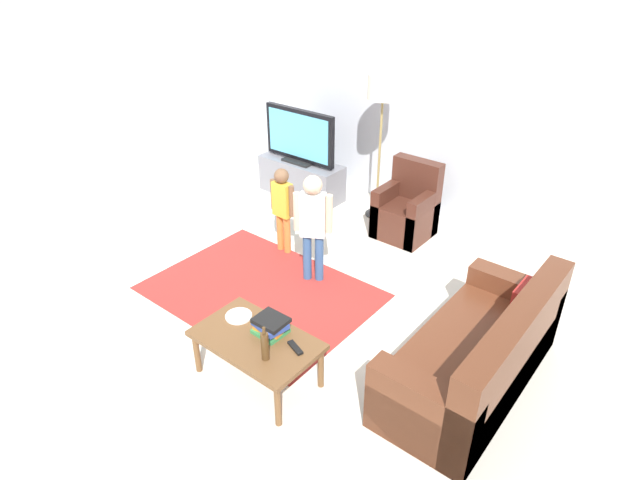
{
  "coord_description": "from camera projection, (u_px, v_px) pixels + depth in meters",
  "views": [
    {
      "loc": [
        2.75,
        -2.81,
        3.18
      ],
      "look_at": [
        0.0,
        0.6,
        0.65
      ],
      "focal_mm": 30.08,
      "sensor_mm": 36.0,
      "label": 1
    }
  ],
  "objects": [
    {
      "name": "ground",
      "position": [
        280.0,
        326.0,
        4.98
      ],
      "size": [
        7.8,
        7.8,
        0.0
      ],
      "primitive_type": "plane",
      "color": "beige"
    },
    {
      "name": "wall_back",
      "position": [
        447.0,
        110.0,
        6.33
      ],
      "size": [
        6.0,
        0.12,
        2.7
      ],
      "primitive_type": "cube",
      "color": "silver",
      "rests_on": "ground"
    },
    {
      "name": "wall_left",
      "position": [
        75.0,
        122.0,
        5.93
      ],
      "size": [
        0.12,
        6.0,
        2.7
      ],
      "primitive_type": "cube",
      "color": "silver",
      "rests_on": "ground"
    },
    {
      "name": "area_rug",
      "position": [
        261.0,
        291.0,
        5.44
      ],
      "size": [
        2.2,
        1.6,
        0.01
      ],
      "primitive_type": "cube",
      "color": "#9E2D28",
      "rests_on": "ground"
    },
    {
      "name": "tv_stand",
      "position": [
        301.0,
        179.0,
        7.32
      ],
      "size": [
        1.2,
        0.44,
        0.5
      ],
      "color": "slate",
      "rests_on": "ground"
    },
    {
      "name": "tv",
      "position": [
        300.0,
        137.0,
        7.01
      ],
      "size": [
        1.1,
        0.28,
        0.71
      ],
      "color": "black",
      "rests_on": "tv_stand"
    },
    {
      "name": "couch",
      "position": [
        482.0,
        359.0,
        4.17
      ],
      "size": [
        0.8,
        1.8,
        0.86
      ],
      "color": "brown",
      "rests_on": "ground"
    },
    {
      "name": "armchair",
      "position": [
        407.0,
        211.0,
        6.35
      ],
      "size": [
        0.6,
        0.6,
        0.9
      ],
      "color": "#472319",
      "rests_on": "ground"
    },
    {
      "name": "floor_lamp",
      "position": [
        383.0,
        95.0,
        6.16
      ],
      "size": [
        0.36,
        0.36,
        1.78
      ],
      "color": "#262626",
      "rests_on": "ground"
    },
    {
      "name": "child_near_tv",
      "position": [
        283.0,
        203.0,
        5.85
      ],
      "size": [
        0.34,
        0.16,
        1.0
      ],
      "color": "orange",
      "rests_on": "ground"
    },
    {
      "name": "child_center",
      "position": [
        313.0,
        219.0,
        5.3
      ],
      "size": [
        0.35,
        0.25,
        1.17
      ],
      "color": "#33598C",
      "rests_on": "ground"
    },
    {
      "name": "coffee_table",
      "position": [
        256.0,
        343.0,
        4.21
      ],
      "size": [
        1.0,
        0.6,
        0.42
      ],
      "color": "brown",
      "rests_on": "ground"
    },
    {
      "name": "book_stack",
      "position": [
        271.0,
        325.0,
        4.21
      ],
      "size": [
        0.28,
        0.24,
        0.14
      ],
      "color": "#388C4C",
      "rests_on": "coffee_table"
    },
    {
      "name": "bottle",
      "position": [
        265.0,
        346.0,
        3.92
      ],
      "size": [
        0.06,
        0.06,
        0.29
      ],
      "color": "#4C3319",
      "rests_on": "coffee_table"
    },
    {
      "name": "tv_remote",
      "position": [
        295.0,
        348.0,
        4.07
      ],
      "size": [
        0.18,
        0.1,
        0.02
      ],
      "primitive_type": "cube",
      "rotation": [
        0.0,
        0.0,
        -0.34
      ],
      "color": "black",
      "rests_on": "coffee_table"
    },
    {
      "name": "plate",
      "position": [
        239.0,
        316.0,
        4.41
      ],
      "size": [
        0.22,
        0.22,
        0.02
      ],
      "color": "white",
      "rests_on": "coffee_table"
    }
  ]
}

